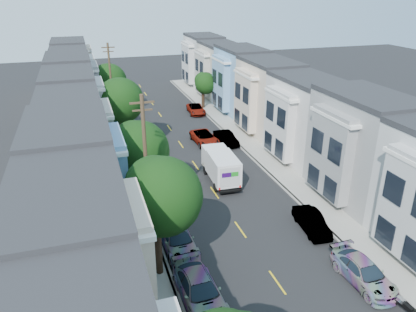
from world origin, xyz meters
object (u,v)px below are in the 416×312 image
tree_e (109,81)px  fedex_truck (221,166)px  utility_pole_far (111,84)px  tree_d (120,101)px  parked_right_b (312,222)px  tree_b (161,197)px  parked_left_d (143,158)px  parked_right_c (226,138)px  tree_far_r (205,84)px  utility_pole_near (146,166)px  lead_sedan (205,138)px  motorcycle (403,306)px  parked_right_a (364,273)px  parked_left_b (200,290)px  tree_c (138,151)px  parked_left_c (178,239)px  parked_right_d (196,109)px

tree_e → fedex_truck: (7.55, -24.69, -2.98)m
utility_pole_far → tree_e: bearing=90.0°
tree_d → parked_right_b: size_ratio=1.96×
tree_b → parked_left_d: 17.53m
utility_pole_far → parked_right_c: (11.20, -11.34, -4.46)m
tree_far_r → utility_pole_near: 31.98m
tree_b → lead_sedan: (8.94, 20.56, -4.68)m
fedex_truck → motorcycle: 18.75m
parked_right_c → motorcycle: size_ratio=2.01×
tree_far_r → parked_right_a: size_ratio=1.12×
tree_b → utility_pole_near: bearing=90.0°
tree_d → tree_far_r: size_ratio=1.53×
utility_pole_far → motorcycle: 40.27m
parked_left_b → parked_right_c: 24.76m
tree_d → motorcycle: (11.74, -28.21, -5.14)m
tree_d → parked_right_c: size_ratio=1.92×
tree_c → parked_right_c: bearing=44.0°
utility_pole_far → parked_left_c: size_ratio=2.08×
parked_left_d → lead_sedan: bearing=26.7°
utility_pole_far → motorcycle: bearing=-72.9°
motorcycle → tree_c: bearing=117.5°
tree_d → lead_sedan: size_ratio=1.61×
fedex_truck → parked_right_d: bearing=83.1°
tree_e → parked_right_b: (11.20, -34.30, -3.84)m
parked_left_d → motorcycle: parked_left_d is taller
parked_left_b → parked_right_a: 9.91m
fedex_truck → tree_c: bearing=-161.1°
tree_far_r → motorcycle: (-1.46, -41.33, -3.18)m
parked_left_c → utility_pole_near: bearing=114.3°
tree_d → parked_right_a: (11.20, -25.49, -4.88)m
fedex_truck → parked_left_b: (-6.15, -14.09, -0.77)m
utility_pole_far → motorcycle: (11.74, -38.23, -4.72)m
utility_pole_far → parked_left_d: utility_pole_far is taller
utility_pole_near → parked_left_b: (1.40, -8.08, -4.39)m
parked_right_a → parked_right_b: bearing=87.8°
tree_b → tree_far_r: 36.66m
parked_left_c → parked_right_b: 9.83m
tree_b → tree_c: (0.00, 8.92, -0.62)m
tree_b → lead_sedan: size_ratio=1.57×
tree_b → tree_far_r: size_ratio=1.49×
parked_right_d → tree_d: bearing=-130.9°
tree_c → parked_right_b: tree_c is taller
utility_pole_near → parked_right_d: 29.51m
fedex_truck → parked_right_d: 21.25m
parked_left_d → parked_right_c: size_ratio=1.17×
parked_right_c → parked_left_d: bearing=-168.7°
tree_d → parked_right_a: 28.27m
lead_sedan → fedex_truck: bearing=-101.3°
tree_b → fedex_truck: 13.94m
fedex_truck → parked_left_b: fedex_truck is taller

